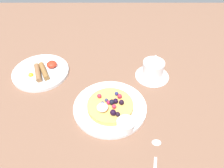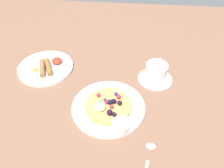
{
  "view_description": "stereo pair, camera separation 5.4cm",
  "coord_description": "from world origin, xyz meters",
  "px_view_note": "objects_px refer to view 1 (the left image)",
  "views": [
    {
      "loc": [
        0.08,
        -0.57,
        0.59
      ],
      "look_at": [
        0.08,
        0.01,
        0.04
      ],
      "focal_mm": 35.97,
      "sensor_mm": 36.0,
      "label": 1
    },
    {
      "loc": [
        0.13,
        -0.57,
        0.59
      ],
      "look_at": [
        0.08,
        0.01,
        0.04
      ],
      "focal_mm": 35.97,
      "sensor_mm": 36.0,
      "label": 2
    }
  ],
  "objects_px": {
    "breakfast_plate": "(42,72)",
    "coffee_saucer": "(153,76)",
    "teaspoon": "(156,153)",
    "pancake_plate": "(111,107)",
    "coffee_cup": "(154,68)",
    "syrup_ramekin": "(126,124)"
  },
  "relations": [
    {
      "from": "syrup_ramekin",
      "to": "pancake_plate",
      "type": "bearing_deg",
      "value": 120.4
    },
    {
      "from": "breakfast_plate",
      "to": "coffee_saucer",
      "type": "bearing_deg",
      "value": -2.44
    },
    {
      "from": "pancake_plate",
      "to": "coffee_cup",
      "type": "xyz_separation_m",
      "value": [
        0.17,
        0.17,
        0.03
      ]
    },
    {
      "from": "syrup_ramekin",
      "to": "breakfast_plate",
      "type": "height_order",
      "value": "syrup_ramekin"
    },
    {
      "from": "pancake_plate",
      "to": "coffee_cup",
      "type": "bearing_deg",
      "value": 45.41
    },
    {
      "from": "breakfast_plate",
      "to": "coffee_saucer",
      "type": "relative_size",
      "value": 1.68
    },
    {
      "from": "syrup_ramekin",
      "to": "teaspoon",
      "type": "distance_m",
      "value": 0.12
    },
    {
      "from": "pancake_plate",
      "to": "teaspoon",
      "type": "distance_m",
      "value": 0.22
    },
    {
      "from": "coffee_cup",
      "to": "teaspoon",
      "type": "distance_m",
      "value": 0.34
    },
    {
      "from": "breakfast_plate",
      "to": "teaspoon",
      "type": "height_order",
      "value": "breakfast_plate"
    },
    {
      "from": "pancake_plate",
      "to": "breakfast_plate",
      "type": "height_order",
      "value": "same"
    },
    {
      "from": "syrup_ramekin",
      "to": "coffee_saucer",
      "type": "height_order",
      "value": "syrup_ramekin"
    },
    {
      "from": "coffee_saucer",
      "to": "syrup_ramekin",
      "type": "bearing_deg",
      "value": -114.89
    },
    {
      "from": "pancake_plate",
      "to": "coffee_saucer",
      "type": "height_order",
      "value": "pancake_plate"
    },
    {
      "from": "pancake_plate",
      "to": "teaspoon",
      "type": "relative_size",
      "value": 1.61
    },
    {
      "from": "breakfast_plate",
      "to": "coffee_cup",
      "type": "bearing_deg",
      "value": -2.23
    },
    {
      "from": "coffee_cup",
      "to": "coffee_saucer",
      "type": "bearing_deg",
      "value": -104.88
    },
    {
      "from": "breakfast_plate",
      "to": "coffee_saucer",
      "type": "xyz_separation_m",
      "value": [
        0.45,
        -0.02,
        -0.0
      ]
    },
    {
      "from": "coffee_saucer",
      "to": "coffee_cup",
      "type": "bearing_deg",
      "value": 75.12
    },
    {
      "from": "pancake_plate",
      "to": "syrup_ramekin",
      "type": "bearing_deg",
      "value": -59.6
    },
    {
      "from": "pancake_plate",
      "to": "teaspoon",
      "type": "bearing_deg",
      "value": -51.85
    },
    {
      "from": "breakfast_plate",
      "to": "coffee_saucer",
      "type": "distance_m",
      "value": 0.45
    }
  ]
}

